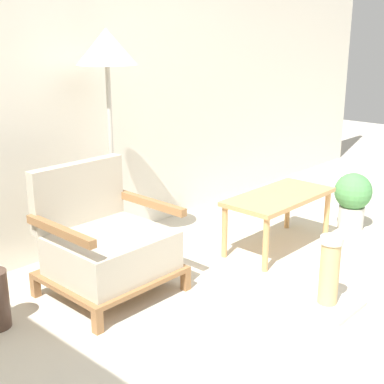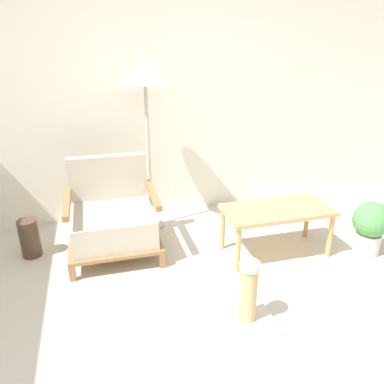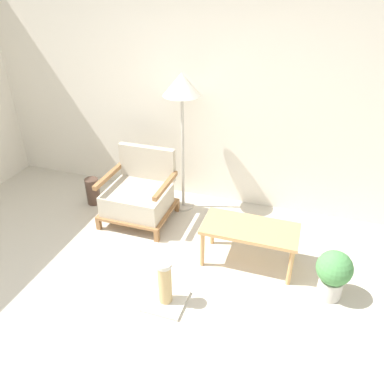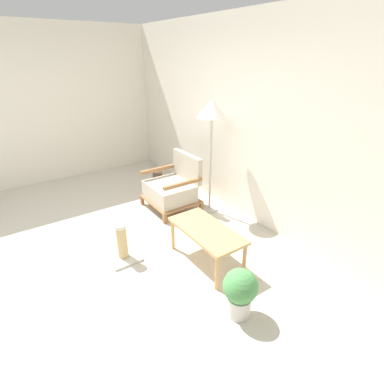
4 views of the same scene
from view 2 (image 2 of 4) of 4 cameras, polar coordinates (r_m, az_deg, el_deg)
wall_back at (r=3.87m, az=-5.56°, el=15.79°), size 8.00×0.06×2.70m
armchair at (r=3.34m, az=-11.99°, el=-4.02°), size 0.77×0.69×0.82m
floor_lamp at (r=3.47m, az=-7.15°, el=16.69°), size 0.42×0.42×1.66m
coffee_table at (r=3.31m, az=12.84°, el=-3.29°), size 0.93×0.45×0.44m
vase at (r=3.58m, az=-23.49°, el=-6.46°), size 0.17×0.17×0.34m
potted_plant at (r=3.62m, az=25.55°, el=-4.57°), size 0.32×0.32×0.49m
scratching_post at (r=2.61m, az=8.45°, el=-16.21°), size 0.36×0.36×0.46m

